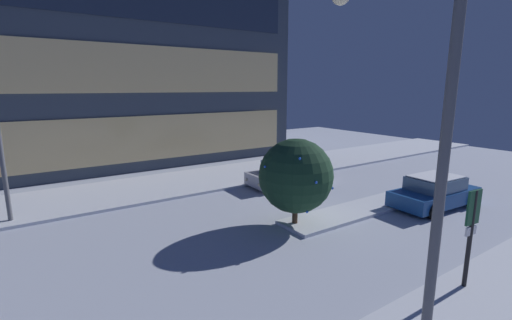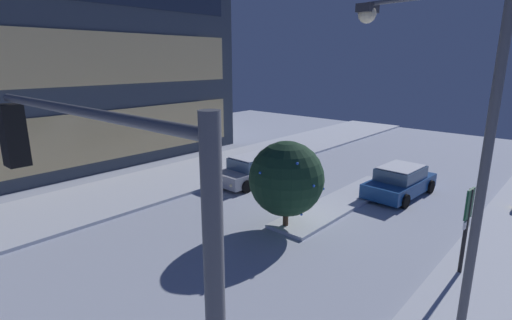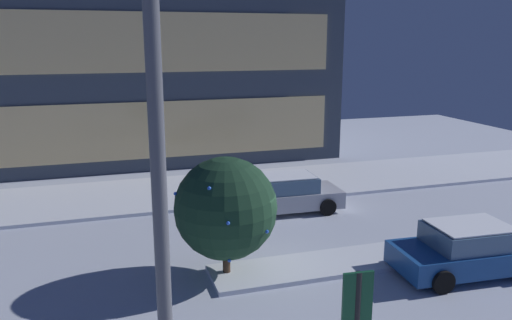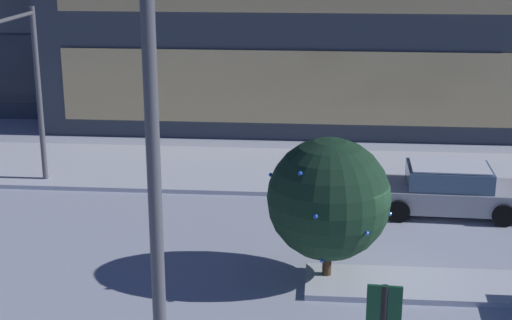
# 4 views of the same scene
# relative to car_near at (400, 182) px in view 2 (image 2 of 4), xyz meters

# --- Properties ---
(ground) EXTENTS (52.00, 52.00, 0.00)m
(ground) POSITION_rel_car_near_xyz_m (-6.21, 2.07, -0.71)
(ground) COLOR silver
(curb_strip_far) EXTENTS (52.00, 5.20, 0.14)m
(curb_strip_far) POSITION_rel_car_near_xyz_m (-6.21, 10.44, -0.64)
(curb_strip_far) COLOR silver
(curb_strip_far) RESTS_ON ground
(median_strip) EXTENTS (9.00, 1.80, 0.14)m
(median_strip) POSITION_rel_car_near_xyz_m (-2.85, 1.58, -0.64)
(median_strip) COLOR silver
(median_strip) RESTS_ON ground
(car_near) EXTENTS (4.58, 2.33, 1.49)m
(car_near) POSITION_rel_car_near_xyz_m (0.00, 0.00, 0.00)
(car_near) COLOR #19478C
(car_near) RESTS_ON ground
(car_far) EXTENTS (4.66, 2.23, 1.49)m
(car_far) POSITION_rel_car_near_xyz_m (-3.23, 6.81, 0.00)
(car_far) COLOR #B7B7C1
(car_far) RESTS_ON ground
(traffic_light_corner_near_left) EXTENTS (0.32, 5.10, 6.16)m
(traffic_light_corner_near_left) POSITION_rel_car_near_xyz_m (-16.31, -2.54, 3.55)
(traffic_light_corner_near_left) COLOR #565960
(traffic_light_corner_near_left) RESTS_ON ground
(street_lamp_arched) EXTENTS (0.79, 3.38, 7.99)m
(street_lamp_arched) POSITION_rel_car_near_xyz_m (-9.28, -4.26, 4.50)
(street_lamp_arched) COLOR #565960
(street_lamp_arched) RESTS_ON ground
(parking_info_sign) EXTENTS (0.55, 0.12, 2.86)m
(parking_info_sign) POSITION_rel_car_near_xyz_m (-6.04, -4.33, 1.12)
(parking_info_sign) COLOR black
(parking_info_sign) RESTS_ON ground
(decorated_tree_median) EXTENTS (2.95, 2.96, 3.55)m
(decorated_tree_median) POSITION_rel_car_near_xyz_m (-6.84, 1.85, 1.37)
(decorated_tree_median) COLOR #473323
(decorated_tree_median) RESTS_ON ground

